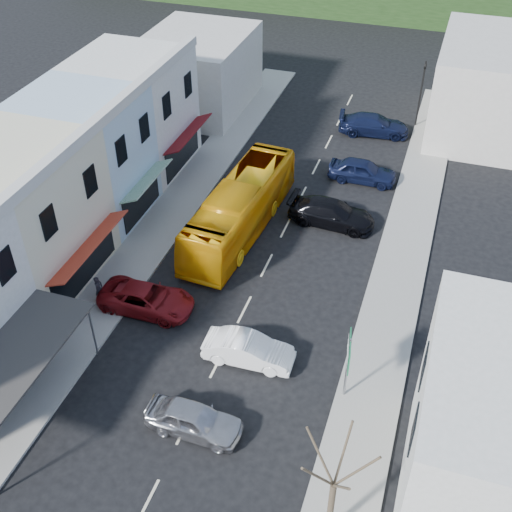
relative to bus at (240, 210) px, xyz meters
The scene contains 17 objects.
ground 11.25m from the bus, 76.39° to the right, with size 120.00×120.00×0.00m, color black.
sidewalk_left 5.16m from the bus, behind, with size 3.00×52.00×0.15m, color gray.
sidewalk_right 10.26m from the bus, ahead, with size 3.00×52.00×0.15m, color gray.
shopfront_row 11.72m from the bus, 149.42° to the right, with size 8.25×30.00×8.00m.
distant_block_left 18.75m from the bus, 120.11° to the left, with size 8.00×10.00×6.00m, color #B7B2A8.
distant_block_right 23.60m from the bus, 54.60° to the left, with size 8.00×12.00×7.00m, color #B7B2A8.
bus is the anchor object (origin of this frame).
car_silver 15.30m from the bus, 78.33° to the right, with size 1.80×4.40×1.40m, color #A6A6AA.
car_white 11.06m from the bus, 68.53° to the right, with size 1.80×4.40×1.40m, color white.
car_red 8.78m from the bus, 105.78° to the right, with size 1.90×4.60×1.40m, color maroon.
car_black_near 5.88m from the bus, 25.66° to the left, with size 1.84×4.50×1.40m, color black.
car_navy_mid 10.34m from the bus, 53.48° to the left, with size 1.80×4.40×1.40m, color black.
car_navy_far 16.56m from the bus, 70.06° to the left, with size 1.84×4.50×1.40m, color black.
pedestrian_left 10.11m from the bus, 120.01° to the right, with size 0.60×0.40×1.70m, color black.
direction_sign 14.20m from the bus, 50.70° to the right, with size 0.49×1.71×3.79m, color #156139, non-canonical shape.
street_tree 20.41m from the bus, 61.12° to the right, with size 2.28×2.28×6.63m, color #3A2F23, non-canonical shape.
traffic_signal 19.90m from the bus, 64.17° to the left, with size 0.67×1.14×5.43m, color black, non-canonical shape.
Camera 1 is at (8.59, -20.01, 23.83)m, focal length 45.00 mm.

